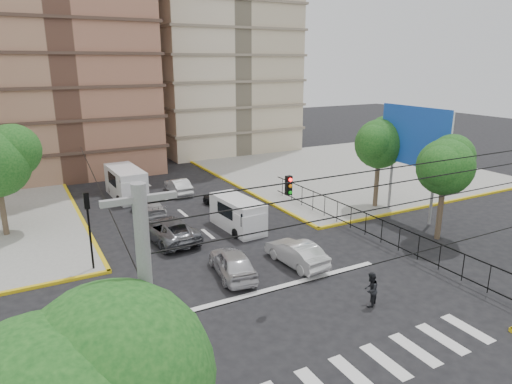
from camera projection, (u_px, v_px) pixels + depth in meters
ground at (286, 299)px, 22.48m from camera, size 160.00×160.00×0.00m
sidewalk_ne at (346, 171)px, 48.52m from camera, size 26.00×26.00×0.15m
crosswalk_stripes at (370, 368)px, 17.41m from camera, size 12.00×2.40×0.01m
stop_line at (274, 288)px, 23.49m from camera, size 13.00×0.40×0.01m
park_fence at (365, 237)px, 30.40m from camera, size 0.10×22.50×1.66m
billboard at (415, 138)px, 32.51m from camera, size 0.36×6.20×8.10m
tree_park_a at (446, 164)px, 28.79m from camera, size 4.41×3.60×6.83m
tree_park_c at (380, 141)px, 35.08m from camera, size 4.65×3.80×7.25m
traffic_light_nw at (88, 218)px, 24.64m from camera, size 0.28×0.22×4.40m
traffic_light_hanging at (315, 194)px, 19.13m from camera, size 18.00×9.12×0.92m
van_right_lane at (239, 215)px, 31.38m from camera, size 2.25×4.98×2.19m
van_left_lane at (127, 184)px, 38.67m from camera, size 2.47×5.78×2.57m
car_silver_front_left at (232, 263)px, 24.74m from camera, size 2.41×4.65×1.51m
car_white_front_right at (296, 253)px, 26.08m from camera, size 1.86×4.46×1.43m
car_grey_mid_left at (168, 230)px, 29.58m from camera, size 3.14×5.74×1.53m
car_silver_rear_left at (149, 207)px, 34.47m from camera, size 2.11×4.80×1.37m
car_darkgrey_mid_right at (221, 199)px, 36.50m from camera, size 2.14×4.04×1.31m
car_white_rear_right at (178, 186)px, 40.22m from camera, size 1.52×4.14×1.35m
pedestrian_crosswalk at (371, 290)px, 21.62m from camera, size 1.04×0.98×1.70m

